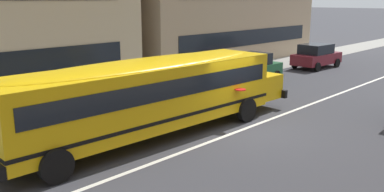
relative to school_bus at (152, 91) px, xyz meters
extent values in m
plane|color=#38383D|center=(2.80, -1.82, -1.60)|extent=(400.00, 400.00, 0.00)
cube|color=gray|center=(2.80, 5.69, -1.59)|extent=(120.00, 3.00, 0.01)
cube|color=silver|center=(2.80, -1.82, -1.59)|extent=(110.00, 0.16, 0.01)
cube|color=yellow|center=(-0.23, 0.01, -0.10)|extent=(10.35, 2.71, 2.05)
cube|color=yellow|center=(5.64, -0.21, -0.62)|extent=(1.56, 2.01, 1.03)
cube|color=black|center=(6.39, -0.23, -0.96)|extent=(0.27, 2.34, 0.34)
cube|color=black|center=(-0.23, 0.01, 0.27)|extent=(9.73, 2.73, 0.60)
cube|color=black|center=(-0.23, 0.01, -0.71)|extent=(10.37, 2.74, 0.11)
ellipsoid|color=yellow|center=(-0.23, 0.01, 0.92)|extent=(9.93, 2.51, 0.34)
cylinder|color=red|center=(3.00, -1.45, -0.21)|extent=(0.43, 0.43, 0.03)
cylinder|color=black|center=(3.71, 1.03, -1.13)|extent=(0.94, 0.30, 0.93)
cylinder|color=black|center=(3.62, -1.30, -1.13)|extent=(0.94, 0.30, 0.93)
cylinder|color=black|center=(-4.09, 1.32, -1.13)|extent=(0.94, 0.30, 0.93)
cylinder|color=black|center=(-4.17, -1.01, -1.13)|extent=(0.94, 0.30, 0.93)
cube|color=maroon|center=(17.26, 2.80, -0.95)|extent=(3.99, 1.91, 0.70)
cube|color=black|center=(17.11, 2.81, -0.28)|extent=(2.28, 1.68, 0.64)
cylinder|color=black|center=(18.60, 3.58, -1.30)|extent=(0.61, 0.21, 0.60)
cylinder|color=black|center=(18.51, 1.88, -1.30)|extent=(0.61, 0.21, 0.60)
cylinder|color=black|center=(16.01, 3.72, -1.30)|extent=(0.61, 0.21, 0.60)
cylinder|color=black|center=(15.91, 2.02, -1.30)|extent=(0.61, 0.21, 0.60)
cube|color=#236038|center=(10.14, 3.13, -0.95)|extent=(3.90, 1.71, 0.70)
cube|color=black|center=(9.99, 3.13, -0.28)|extent=(2.20, 1.57, 0.64)
cylinder|color=black|center=(11.44, 3.98, -1.30)|extent=(0.60, 0.18, 0.60)
cylinder|color=black|center=(11.44, 2.28, -1.30)|extent=(0.60, 0.18, 0.60)
cylinder|color=black|center=(8.84, 3.99, -1.30)|extent=(0.60, 0.18, 0.60)
cylinder|color=black|center=(8.84, 2.29, -1.30)|extent=(0.60, 0.18, 0.60)
cube|color=black|center=(15.67, 7.17, 0.32)|extent=(14.70, 0.04, 1.10)
camera|label=1|loc=(-8.90, -10.33, 3.04)|focal=38.54mm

